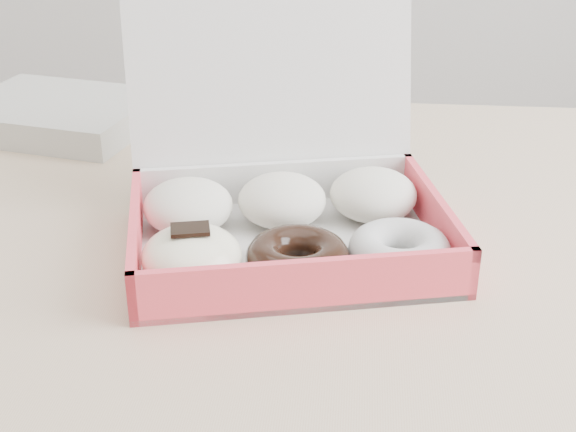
{
  "coord_description": "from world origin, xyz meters",
  "views": [
    {
      "loc": [
        -0.0,
        -0.79,
        1.15
      ],
      "look_at": [
        -0.07,
        -0.07,
        0.78
      ],
      "focal_mm": 50.0,
      "sensor_mm": 36.0,
      "label": 1
    }
  ],
  "objects": [
    {
      "name": "table",
      "position": [
        0.0,
        0.0,
        0.67
      ],
      "size": [
        1.2,
        0.8,
        0.75
      ],
      "color": "tan",
      "rests_on": "ground"
    },
    {
      "name": "donut_box",
      "position": [
        -0.07,
        -0.06,
        0.79
      ],
      "size": [
        0.37,
        0.34,
        0.23
      ],
      "rotation": [
        0.0,
        0.0,
        0.23
      ],
      "color": "silver",
      "rests_on": "table"
    },
    {
      "name": "newspapers",
      "position": [
        -0.42,
        0.25,
        0.77
      ],
      "size": [
        0.28,
        0.24,
        0.04
      ],
      "primitive_type": "cube",
      "rotation": [
        0.0,
        0.0,
        -0.21
      ],
      "color": "silver",
      "rests_on": "table"
    }
  ]
}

